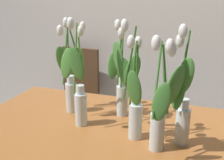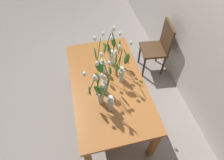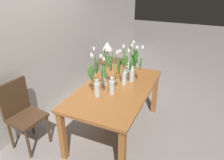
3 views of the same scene
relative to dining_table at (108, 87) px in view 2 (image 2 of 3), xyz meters
name	(u,v)px [view 2 (image 2 of 3)]	position (x,y,z in m)	size (l,w,h in m)	color
ground_plane	(109,112)	(0.00, 0.00, -0.65)	(18.00, 18.00, 0.00)	gray
room_wall_rear	(222,27)	(0.00, 1.29, 0.70)	(9.00, 0.10, 2.70)	beige
dining_table	(108,87)	(0.00, 0.00, 0.00)	(1.60, 0.90, 0.74)	#A3602D
tulip_vase_0	(103,62)	(-0.18, -0.01, 0.28)	(0.19, 0.24, 0.59)	silver
tulip_vase_1	(121,69)	(-0.01, 0.17, 0.30)	(0.22, 0.23, 0.56)	silver
tulip_vase_2	(98,93)	(0.28, -0.16, 0.30)	(0.16, 0.18, 0.55)	silver
tulip_vase_3	(112,52)	(-0.31, 0.13, 0.30)	(0.18, 0.25, 0.57)	silver
tulip_vase_4	(104,80)	(0.12, -0.07, 0.30)	(0.16, 0.20, 0.59)	silver
tulip_vase_5	(108,99)	(0.36, -0.07, 0.28)	(0.12, 0.16, 0.58)	silver
dining_chair	(159,46)	(-0.72, 1.02, -0.12)	(0.44, 0.44, 0.93)	#4C331E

